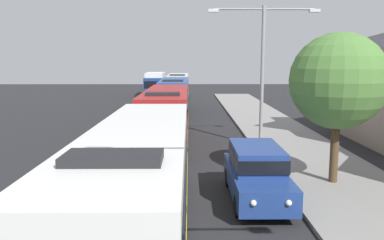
{
  "coord_description": "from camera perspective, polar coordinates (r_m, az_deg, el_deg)",
  "views": [
    {
      "loc": [
        0.05,
        -0.03,
        4.85
      ],
      "look_at": [
        0.19,
        17.72,
        2.13
      ],
      "focal_mm": 36.74,
      "sensor_mm": 36.0,
      "label": 1
    }
  ],
  "objects": [
    {
      "name": "bus_lead",
      "position": [
        10.86,
        -7.64,
        -8.28
      ],
      "size": [
        2.58,
        11.78,
        3.21
      ],
      "color": "silver",
      "rests_on": "ground_plane"
    },
    {
      "name": "bus_middle",
      "position": [
        36.74,
        -2.55,
        3.76
      ],
      "size": [
        2.58,
        11.18,
        3.21
      ],
      "color": "#284C8C",
      "rests_on": "ground_plane"
    },
    {
      "name": "streetlamp_mid",
      "position": [
        22.12,
        10.22,
        8.62
      ],
      "size": [
        6.02,
        0.28,
        7.61
      ],
      "color": "gray",
      "rests_on": "sidewalk"
    },
    {
      "name": "bus_second_in_line",
      "position": [
        23.77,
        -3.69,
        1.04
      ],
      "size": [
        2.58,
        11.27,
        3.21
      ],
      "color": "maroon",
      "rests_on": "ground_plane"
    },
    {
      "name": "white_suv",
      "position": [
        13.97,
        9.33,
        -7.27
      ],
      "size": [
        1.86,
        4.97,
        1.9
      ],
      "color": "navy",
      "rests_on": "ground_plane"
    },
    {
      "name": "box_truck_oncoming",
      "position": [
        53.93,
        -5.41,
        5.31
      ],
      "size": [
        2.35,
        7.36,
        3.15
      ],
      "color": "navy",
      "rests_on": "ground_plane"
    },
    {
      "name": "roadside_tree",
      "position": [
        15.81,
        20.46,
        5.29
      ],
      "size": [
        3.64,
        3.64,
        5.74
      ],
      "color": "#4C3823",
      "rests_on": "sidewalk"
    },
    {
      "name": "bus_fourth_in_line",
      "position": [
        49.65,
        -2.01,
        5.04
      ],
      "size": [
        2.58,
        12.03,
        3.21
      ],
      "color": "silver",
      "rests_on": "ground_plane"
    }
  ]
}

